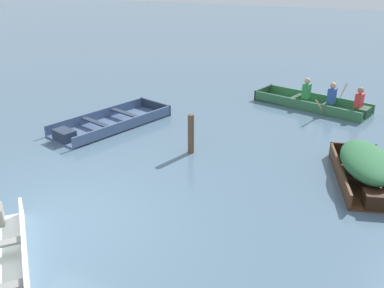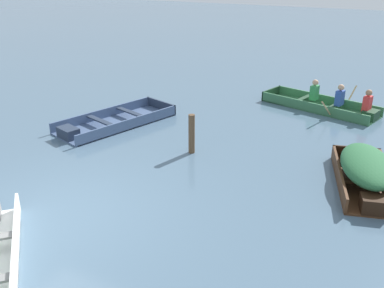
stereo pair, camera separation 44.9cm
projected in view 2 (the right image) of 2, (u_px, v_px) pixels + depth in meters
ground_plane at (53, 217)px, 7.51m from camera, size 80.00×80.00×0.00m
skiff_slate_blue_near_moored at (112, 122)px, 11.69m from camera, size 2.19×3.56×0.30m
skiff_dark_varnish_mid_moored at (366, 169)px, 8.43m from camera, size 1.65×2.66×0.67m
rowboat_green_with_crew at (327, 104)px, 12.86m from camera, size 3.64×2.24×0.88m
mooring_post at (192, 134)px, 9.89m from camera, size 0.15×0.15×0.94m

